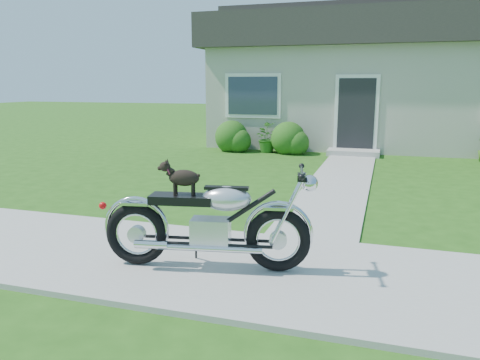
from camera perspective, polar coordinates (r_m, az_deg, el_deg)
ground at (r=4.95m, az=24.16°, el=-12.48°), size 80.00×80.00×0.00m
sidewalk at (r=4.95m, az=24.18°, el=-12.27°), size 24.00×2.20×0.04m
walkway at (r=9.74m, az=12.13°, el=-0.03°), size 1.20×8.00×0.03m
house at (r=16.52m, az=20.14°, el=11.68°), size 12.60×7.03×4.50m
shrub_row at (r=13.12m, az=20.71°, el=4.29°), size 10.21×1.12×1.12m
potted_plant_left at (r=13.56m, az=3.15°, el=5.17°), size 1.00×0.97×0.84m
motorcycle_with_dog at (r=4.86m, az=-3.65°, el=-5.13°), size 2.21×0.71×1.12m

